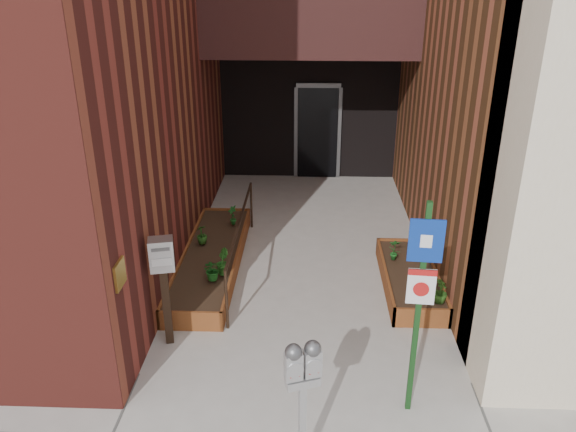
# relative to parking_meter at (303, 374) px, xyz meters

# --- Properties ---
(ground) EXTENTS (80.00, 80.00, 0.00)m
(ground) POSITION_rel_parking_meter_xyz_m (-0.00, 1.34, -1.16)
(ground) COLOR #9E9991
(ground) RESTS_ON ground
(planter_left) EXTENTS (0.90, 3.60, 0.30)m
(planter_left) POSITION_rel_parking_meter_xyz_m (-1.55, 4.04, -1.03)
(planter_left) COLOR brown
(planter_left) RESTS_ON ground
(planter_right) EXTENTS (0.80, 2.20, 0.30)m
(planter_right) POSITION_rel_parking_meter_xyz_m (1.60, 3.54, -1.03)
(planter_right) COLOR brown
(planter_right) RESTS_ON ground
(handrail) EXTENTS (0.04, 3.34, 0.90)m
(handrail) POSITION_rel_parking_meter_xyz_m (-1.05, 3.99, -0.42)
(handrail) COLOR black
(handrail) RESTS_ON ground
(parking_meter) EXTENTS (0.35, 0.22, 1.50)m
(parking_meter) POSITION_rel_parking_meter_xyz_m (0.00, 0.00, 0.00)
(parking_meter) COLOR #A8A9AB
(parking_meter) RESTS_ON ground
(sign_post) EXTENTS (0.34, 0.09, 2.49)m
(sign_post) POSITION_rel_parking_meter_xyz_m (1.17, 0.88, 0.37)
(sign_post) COLOR #163D17
(sign_post) RESTS_ON ground
(payment_dropbox) EXTENTS (0.34, 0.28, 1.50)m
(payment_dropbox) POSITION_rel_parking_meter_xyz_m (-1.77, 2.00, -0.08)
(payment_dropbox) COLOR black
(payment_dropbox) RESTS_ON ground
(shrub_left_a) EXTENTS (0.40, 0.40, 0.32)m
(shrub_left_a) POSITION_rel_parking_meter_xyz_m (-1.37, 3.13, -0.70)
(shrub_left_a) COLOR #195819
(shrub_left_a) RESTS_ON planter_left
(shrub_left_b) EXTENTS (0.25, 0.25, 0.40)m
(shrub_left_b) POSITION_rel_parking_meter_xyz_m (-1.25, 3.31, -0.66)
(shrub_left_b) COLOR #215A19
(shrub_left_b) RESTS_ON planter_left
(shrub_left_c) EXTENTS (0.25, 0.25, 0.32)m
(shrub_left_c) POSITION_rel_parking_meter_xyz_m (-1.75, 4.32, -0.70)
(shrub_left_c) COLOR #204F16
(shrub_left_c) RESTS_ON planter_left
(shrub_left_d) EXTENTS (0.26, 0.26, 0.36)m
(shrub_left_d) POSITION_rel_parking_meter_xyz_m (-1.33, 5.09, -0.68)
(shrub_left_d) COLOR #195A1C
(shrub_left_d) RESTS_ON planter_left
(shrub_right_a) EXTENTS (0.25, 0.25, 0.34)m
(shrub_right_a) POSITION_rel_parking_meter_xyz_m (1.85, 2.64, -0.69)
(shrub_right_a) COLOR #255117
(shrub_right_a) RESTS_ON planter_right
(shrub_right_b) EXTENTS (0.20, 0.20, 0.36)m
(shrub_right_b) POSITION_rel_parking_meter_xyz_m (1.38, 3.87, -0.68)
(shrub_right_b) COLOR #19591B
(shrub_right_b) RESTS_ON planter_right
(shrub_right_c) EXTENTS (0.38, 0.38, 0.37)m
(shrub_right_c) POSITION_rel_parking_meter_xyz_m (1.85, 4.44, -0.68)
(shrub_right_c) COLOR #235117
(shrub_right_c) RESTS_ON planter_right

